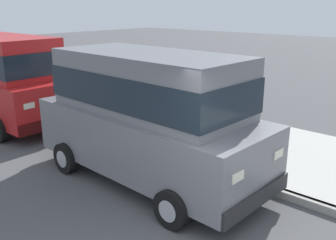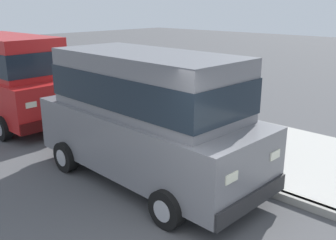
% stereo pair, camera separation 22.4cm
% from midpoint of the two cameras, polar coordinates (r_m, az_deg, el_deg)
% --- Properties ---
extents(curb, '(0.16, 64.00, 0.14)m').
position_cam_midpoint_polar(curb, '(7.06, 21.21, -11.86)').
color(curb, gray).
rests_on(curb, ground).
extents(car_grey_van, '(2.23, 4.95, 2.52)m').
position_cam_midpoint_polar(car_grey_van, '(7.18, -2.32, 1.24)').
color(car_grey_van, slate).
rests_on(car_grey_van, ground).
extents(car_red_van, '(2.15, 4.91, 2.52)m').
position_cam_midpoint_polar(car_red_van, '(11.95, -22.53, 6.32)').
color(car_red_van, red).
rests_on(car_red_van, ground).
extents(dog_tan, '(0.74, 0.30, 0.49)m').
position_cam_midpoint_polar(dog_tan, '(10.51, 4.21, 0.85)').
color(dog_tan, tan).
rests_on(dog_tan, sidewalk).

